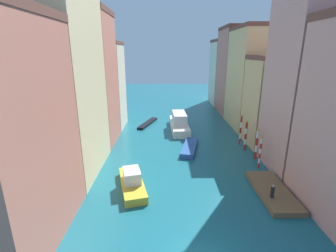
{
  "coord_description": "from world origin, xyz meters",
  "views": [
    {
      "loc": [
        -2.37,
        -12.8,
        14.03
      ],
      "look_at": [
        -1.96,
        28.7,
        1.5
      ],
      "focal_mm": 26.16,
      "sensor_mm": 36.0,
      "label": 1
    }
  ],
  "objects_px": {
    "waterfront_dock": "(272,191)",
    "gondola_black": "(148,123)",
    "mooring_pole_0": "(260,152)",
    "mooring_pole_1": "(257,144)",
    "mooring_pole_2": "(246,135)",
    "person_on_dock": "(272,192)",
    "mooring_pole_3": "(241,129)",
    "motorboat_1": "(190,147)",
    "motorboat_0": "(132,182)",
    "vaporetto_white": "(179,123)"
  },
  "relations": [
    {
      "from": "person_on_dock",
      "to": "mooring_pole_1",
      "type": "relative_size",
      "value": 0.31
    },
    {
      "from": "mooring_pole_3",
      "to": "motorboat_1",
      "type": "bearing_deg",
      "value": -164.03
    },
    {
      "from": "mooring_pole_2",
      "to": "mooring_pole_3",
      "type": "bearing_deg",
      "value": 91.42
    },
    {
      "from": "person_on_dock",
      "to": "mooring_pole_3",
      "type": "bearing_deg",
      "value": 84.54
    },
    {
      "from": "mooring_pole_0",
      "to": "mooring_pole_2",
      "type": "distance_m",
      "value": 6.04
    },
    {
      "from": "waterfront_dock",
      "to": "person_on_dock",
      "type": "xyz_separation_m",
      "value": [
        -0.74,
        -1.52,
        0.91
      ]
    },
    {
      "from": "person_on_dock",
      "to": "motorboat_0",
      "type": "relative_size",
      "value": 0.19
    },
    {
      "from": "waterfront_dock",
      "to": "mooring_pole_0",
      "type": "distance_m",
      "value": 6.26
    },
    {
      "from": "mooring_pole_3",
      "to": "vaporetto_white",
      "type": "distance_m",
      "value": 12.12
    },
    {
      "from": "mooring_pole_1",
      "to": "mooring_pole_3",
      "type": "xyz_separation_m",
      "value": [
        -0.51,
        5.69,
        0.22
      ]
    },
    {
      "from": "mooring_pole_1",
      "to": "gondola_black",
      "type": "xyz_separation_m",
      "value": [
        -15.93,
        16.96,
        -2.01
      ]
    },
    {
      "from": "waterfront_dock",
      "to": "mooring_pole_0",
      "type": "relative_size",
      "value": 1.88
    },
    {
      "from": "mooring_pole_1",
      "to": "mooring_pole_2",
      "type": "relative_size",
      "value": 0.96
    },
    {
      "from": "waterfront_dock",
      "to": "gondola_black",
      "type": "relative_size",
      "value": 0.98
    },
    {
      "from": "mooring_pole_0",
      "to": "vaporetto_white",
      "type": "relative_size",
      "value": 0.38
    },
    {
      "from": "waterfront_dock",
      "to": "vaporetto_white",
      "type": "bearing_deg",
      "value": 110.89
    },
    {
      "from": "person_on_dock",
      "to": "vaporetto_white",
      "type": "height_order",
      "value": "vaporetto_white"
    },
    {
      "from": "mooring_pole_0",
      "to": "vaporetto_white",
      "type": "xyz_separation_m",
      "value": [
        -9.19,
        16.2,
        -0.87
      ]
    },
    {
      "from": "mooring_pole_1",
      "to": "vaporetto_white",
      "type": "height_order",
      "value": "mooring_pole_1"
    },
    {
      "from": "person_on_dock",
      "to": "mooring_pole_0",
      "type": "xyz_separation_m",
      "value": [
        1.48,
        7.45,
        0.95
      ]
    },
    {
      "from": "motorboat_0",
      "to": "motorboat_1",
      "type": "relative_size",
      "value": 0.98
    },
    {
      "from": "mooring_pole_1",
      "to": "mooring_pole_3",
      "type": "relative_size",
      "value": 0.91
    },
    {
      "from": "person_on_dock",
      "to": "mooring_pole_3",
      "type": "distance_m",
      "value": 16.01
    },
    {
      "from": "mooring_pole_1",
      "to": "mooring_pole_2",
      "type": "xyz_separation_m",
      "value": [
        -0.45,
        3.3,
        0.09
      ]
    },
    {
      "from": "mooring_pole_0",
      "to": "mooring_pole_2",
      "type": "height_order",
      "value": "mooring_pole_2"
    },
    {
      "from": "mooring_pole_1",
      "to": "motorboat_1",
      "type": "bearing_deg",
      "value": 158.86
    },
    {
      "from": "gondola_black",
      "to": "motorboat_1",
      "type": "relative_size",
      "value": 1.07
    },
    {
      "from": "mooring_pole_2",
      "to": "mooring_pole_0",
      "type": "bearing_deg",
      "value": -90.88
    },
    {
      "from": "waterfront_dock",
      "to": "motorboat_1",
      "type": "distance_m",
      "value": 14.12
    },
    {
      "from": "mooring_pole_2",
      "to": "motorboat_1",
      "type": "bearing_deg",
      "value": 179.6
    },
    {
      "from": "mooring_pole_3",
      "to": "mooring_pole_1",
      "type": "bearing_deg",
      "value": -84.89
    },
    {
      "from": "mooring_pole_2",
      "to": "gondola_black",
      "type": "height_order",
      "value": "mooring_pole_2"
    },
    {
      "from": "gondola_black",
      "to": "motorboat_1",
      "type": "xyz_separation_m",
      "value": [
        7.25,
        -13.6,
        0.14
      ]
    },
    {
      "from": "mooring_pole_2",
      "to": "motorboat_0",
      "type": "relative_size",
      "value": 0.62
    },
    {
      "from": "mooring_pole_0",
      "to": "gondola_black",
      "type": "bearing_deg",
      "value": 127.99
    },
    {
      "from": "person_on_dock",
      "to": "gondola_black",
      "type": "bearing_deg",
      "value": 117.11
    },
    {
      "from": "person_on_dock",
      "to": "gondola_black",
      "type": "distance_m",
      "value": 30.52
    },
    {
      "from": "vaporetto_white",
      "to": "gondola_black",
      "type": "distance_m",
      "value": 7.19
    },
    {
      "from": "mooring_pole_3",
      "to": "motorboat_1",
      "type": "xyz_separation_m",
      "value": [
        -8.17,
        -2.34,
        -2.08
      ]
    },
    {
      "from": "mooring_pole_2",
      "to": "vaporetto_white",
      "type": "relative_size",
      "value": 0.41
    },
    {
      "from": "mooring_pole_1",
      "to": "vaporetto_white",
      "type": "relative_size",
      "value": 0.4
    },
    {
      "from": "mooring_pole_1",
      "to": "person_on_dock",
      "type": "bearing_deg",
      "value": -101.25
    },
    {
      "from": "mooring_pole_3",
      "to": "mooring_pole_0",
      "type": "bearing_deg",
      "value": -90.23
    },
    {
      "from": "mooring_pole_1",
      "to": "mooring_pole_0",
      "type": "bearing_deg",
      "value": -101.21
    },
    {
      "from": "mooring_pole_1",
      "to": "mooring_pole_3",
      "type": "distance_m",
      "value": 5.72
    },
    {
      "from": "gondola_black",
      "to": "motorboat_0",
      "type": "bearing_deg",
      "value": -89.94
    },
    {
      "from": "mooring_pole_2",
      "to": "motorboat_1",
      "type": "xyz_separation_m",
      "value": [
        -8.23,
        0.06,
        -1.96
      ]
    },
    {
      "from": "mooring_pole_2",
      "to": "mooring_pole_3",
      "type": "relative_size",
      "value": 0.94
    },
    {
      "from": "mooring_pole_2",
      "to": "mooring_pole_3",
      "type": "xyz_separation_m",
      "value": [
        -0.06,
        2.4,
        0.12
      ]
    },
    {
      "from": "waterfront_dock",
      "to": "gondola_black",
      "type": "height_order",
      "value": "waterfront_dock"
    }
  ]
}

